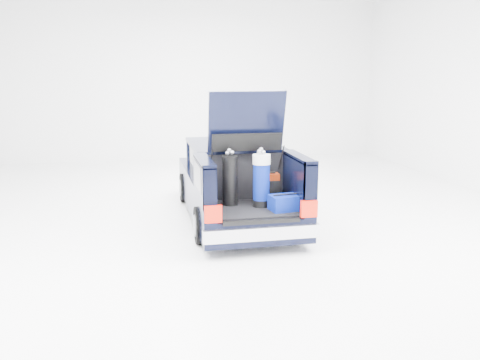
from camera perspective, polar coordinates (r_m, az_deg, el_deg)
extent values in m
plane|color=white|center=(9.84, -0.58, -4.27)|extent=(14.00, 14.00, 0.00)
cube|color=black|center=(10.33, -1.27, -0.61)|extent=(1.75, 3.00, 0.70)
cube|color=black|center=(11.87, -2.61, 0.55)|extent=(1.70, 0.30, 0.50)
cube|color=#B3B3BA|center=(12.02, -2.71, 0.35)|extent=(1.72, 0.10, 0.22)
cube|color=black|center=(9.73, -0.76, 2.32)|extent=(1.55, 1.95, 0.54)
cube|color=black|center=(9.68, -0.77, 4.01)|extent=(1.62, 2.05, 0.06)
cube|color=black|center=(8.33, 1.37, -4.80)|extent=(1.75, 1.30, 0.40)
cube|color=black|center=(8.29, 1.35, -3.27)|extent=(1.32, 1.18, 0.05)
cube|color=black|center=(8.04, -4.00, -0.84)|extent=(0.20, 1.30, 0.85)
cube|color=black|center=(8.37, 6.57, -0.37)|extent=(0.20, 1.30, 0.85)
cube|color=black|center=(7.95, -4.05, 2.21)|extent=(0.20, 1.30, 0.06)
cube|color=black|center=(8.29, 6.64, 2.57)|extent=(0.20, 1.30, 0.06)
cube|color=black|center=(8.76, 0.49, 0.24)|extent=(1.36, 0.08, 0.84)
cube|color=#B3B3BA|center=(7.69, 2.50, -6.02)|extent=(1.80, 0.12, 0.20)
cube|color=#A91407|center=(7.48, -3.04, -3.84)|extent=(0.26, 0.07, 0.26)
cube|color=#A91407|center=(7.82, 7.76, -3.22)|extent=(0.26, 0.07, 0.26)
cube|color=black|center=(7.67, 2.45, -4.70)|extent=(1.20, 0.06, 0.06)
cube|color=black|center=(8.45, 0.75, 6.59)|extent=(1.28, 0.33, 1.03)
cube|color=black|center=(8.48, 0.69, 7.56)|extent=(0.95, 0.17, 0.54)
cylinder|color=black|center=(11.04, -6.20, -0.86)|extent=(0.20, 0.62, 0.62)
cylinder|color=slate|center=(11.04, -6.20, -0.86)|extent=(0.23, 0.36, 0.36)
cylinder|color=black|center=(11.30, 2.11, -0.50)|extent=(0.20, 0.62, 0.62)
cylinder|color=slate|center=(11.30, 2.11, -0.50)|extent=(0.23, 0.36, 0.36)
cylinder|color=black|center=(8.35, -4.38, -5.08)|extent=(0.20, 0.62, 0.62)
cylinder|color=slate|center=(8.35, -4.38, -5.08)|extent=(0.23, 0.36, 0.36)
cylinder|color=black|center=(8.69, 6.44, -4.43)|extent=(0.20, 0.62, 0.62)
cylinder|color=slate|center=(8.69, 6.44, -4.43)|extent=(0.23, 0.36, 0.36)
cube|color=#651703|center=(8.58, 3.31, -0.88)|extent=(0.32, 0.21, 0.49)
cube|color=black|center=(8.53, 3.33, 0.82)|extent=(0.20, 0.05, 0.03)
cube|color=black|center=(8.50, 3.46, -1.34)|extent=(0.32, 0.03, 0.38)
cylinder|color=black|center=(8.35, -1.13, -0.05)|extent=(0.27, 0.31, 0.84)
cube|color=white|center=(8.45, -1.26, 0.30)|extent=(0.10, 0.03, 0.30)
sphere|color=#99999E|center=(8.28, -1.44, 3.04)|extent=(0.07, 0.07, 0.07)
sphere|color=#99999E|center=(8.24, -0.91, 3.13)|extent=(0.07, 0.07, 0.07)
cylinder|color=black|center=(8.36, 2.39, -2.57)|extent=(0.32, 0.32, 0.11)
cylinder|color=navy|center=(8.28, 2.41, -0.18)|extent=(0.29, 0.29, 0.61)
cylinder|color=white|center=(8.21, 2.44, 2.33)|extent=(0.32, 0.32, 0.16)
sphere|color=#99999E|center=(8.22, 2.63, 3.13)|extent=(0.07, 0.07, 0.07)
sphere|color=#99999E|center=(8.23, 2.37, 3.46)|extent=(0.07, 0.07, 0.07)
cube|color=navy|center=(8.14, 5.19, -2.54)|extent=(0.55, 0.40, 0.24)
cylinder|color=black|center=(8.11, 5.20, -1.63)|extent=(0.44, 0.09, 0.03)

